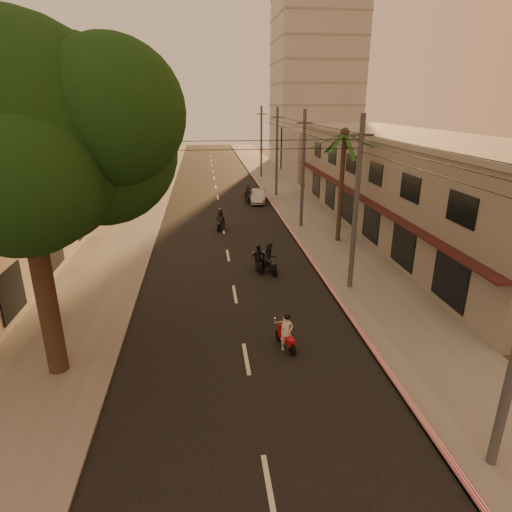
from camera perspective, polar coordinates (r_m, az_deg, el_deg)
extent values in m
plane|color=#383023|center=(15.62, -0.54, -17.58)|extent=(160.00, 160.00, 0.00)
cube|color=black|center=(33.71, -4.37, 3.50)|extent=(10.00, 140.00, 0.02)
cube|color=slate|center=(34.82, 8.08, 3.98)|extent=(5.00, 140.00, 0.12)
cube|color=slate|center=(34.23, -17.03, 3.01)|extent=(5.00, 140.00, 0.12)
cube|color=#B21325|center=(29.61, 6.02, 1.28)|extent=(0.20, 60.00, 0.20)
cube|color=gray|center=(34.51, 19.84, 8.73)|extent=(8.00, 34.00, 7.00)
cube|color=gray|center=(34.07, 20.57, 14.75)|extent=(8.20, 34.20, 0.30)
cube|color=#3B1717|center=(32.90, 12.97, 8.19)|extent=(0.80, 34.00, 0.12)
cube|color=#B7B5B2|center=(70.63, 7.94, 23.40)|extent=(12.00, 12.00, 28.00)
cylinder|color=black|center=(16.71, -26.14, -5.19)|extent=(0.70, 0.70, 6.00)
cylinder|color=black|center=(15.89, -24.61, 5.34)|extent=(1.22, 2.17, 3.04)
cylinder|color=black|center=(15.70, -30.31, 5.01)|extent=(1.31, 1.49, 2.73)
sphere|color=black|center=(15.42, -29.30, 13.73)|extent=(7.20, 7.20, 7.20)
sphere|color=black|center=(15.77, -20.08, 13.27)|extent=(5.20, 5.20, 5.20)
sphere|color=black|center=(13.63, -29.00, 9.41)|extent=(4.60, 4.60, 4.60)
sphere|color=black|center=(14.07, -18.68, 17.68)|extent=(4.40, 4.40, 4.40)
sphere|color=black|center=(17.30, -23.12, 18.73)|extent=(4.40, 4.40, 4.40)
cylinder|color=black|center=(30.37, 11.26, 8.71)|extent=(0.32, 0.32, 7.60)
sphere|color=black|center=(29.89, 11.77, 15.87)|extent=(0.60, 0.60, 0.60)
cylinder|color=#38383A|center=(22.25, 13.19, 6.39)|extent=(0.26, 0.26, 9.00)
cube|color=#38383A|center=(21.73, 13.93, 15.39)|extent=(1.20, 0.12, 0.12)
cylinder|color=#38383A|center=(33.57, 6.26, 11.23)|extent=(0.26, 0.26, 9.00)
cube|color=#38383A|center=(33.22, 6.50, 17.20)|extent=(1.20, 0.12, 0.12)
cylinder|color=#38383A|center=(45.24, 2.79, 13.55)|extent=(0.26, 0.26, 9.00)
cube|color=#38383A|center=(44.98, 2.86, 17.98)|extent=(1.20, 0.12, 0.12)
cylinder|color=#38383A|center=(57.04, 0.71, 14.89)|extent=(0.26, 0.26, 9.00)
cube|color=#38383A|center=(56.84, 0.73, 18.41)|extent=(1.20, 0.12, 0.12)
cube|color=gray|center=(59.70, 8.23, 13.47)|extent=(8.00, 14.00, 6.00)
cube|color=gray|center=(48.56, -22.30, 9.81)|extent=(8.00, 14.00, 4.40)
cube|color=gray|center=(65.82, -18.54, 13.70)|extent=(8.00, 14.00, 7.00)
cylinder|color=black|center=(18.23, 3.09, -10.61)|extent=(0.24, 0.52, 0.51)
cylinder|color=black|center=(17.38, 4.86, -12.34)|extent=(0.24, 0.52, 0.51)
cube|color=#A70C15|center=(17.62, 4.08, -10.87)|extent=(0.54, 1.04, 0.27)
cube|color=#A70C15|center=(17.90, 3.39, -9.82)|extent=(0.29, 0.17, 0.55)
cylinder|color=silver|center=(17.83, 3.24, -8.76)|extent=(0.49, 0.19, 0.04)
imported|color=beige|center=(17.49, 4.10, -10.12)|extent=(0.77, 0.69, 1.54)
sphere|color=black|center=(17.14, 4.16, -8.04)|extent=(0.27, 0.27, 0.27)
sphere|color=silver|center=(17.60, 2.54, -8.30)|extent=(0.11, 0.11, 0.11)
sphere|color=silver|center=(17.81, 4.03, -7.97)|extent=(0.11, 0.11, 0.11)
cylinder|color=black|center=(25.64, 1.03, -1.13)|extent=(0.30, 0.61, 0.61)
cylinder|color=black|center=(24.52, 2.46, -2.15)|extent=(0.30, 0.61, 0.61)
cube|color=black|center=(24.90, 1.82, -1.06)|extent=(0.67, 1.22, 0.32)
cube|color=black|center=(25.29, 1.26, -0.32)|extent=(0.34, 0.21, 0.65)
cylinder|color=silver|center=(25.27, 1.13, 0.58)|extent=(0.58, 0.23, 0.04)
imported|color=black|center=(24.79, 1.83, -0.38)|extent=(1.31, 1.23, 1.82)
sphere|color=black|center=(24.51, 1.85, 1.50)|extent=(0.32, 0.32, 0.32)
cylinder|color=black|center=(25.97, 0.06, -0.94)|extent=(0.12, 0.53, 0.53)
cylinder|color=black|center=(24.89, 0.53, -1.88)|extent=(0.12, 0.53, 0.53)
cube|color=black|center=(25.27, 0.32, -0.92)|extent=(0.31, 1.04, 0.28)
cube|color=black|center=(25.66, 0.14, -0.26)|extent=(0.29, 0.11, 0.56)
cylinder|color=silver|center=(25.65, 0.09, 0.51)|extent=(0.52, 0.07, 0.04)
imported|color=black|center=(25.18, 0.32, -0.34)|extent=(0.96, 0.48, 1.58)
sphere|color=black|center=(24.93, 0.32, 1.25)|extent=(0.28, 0.28, 0.28)
cylinder|color=black|center=(34.17, -4.37, 4.18)|extent=(0.27, 0.54, 0.54)
cylinder|color=black|center=(33.06, -4.98, 3.62)|extent=(0.27, 0.54, 0.54)
cube|color=black|center=(33.47, -4.72, 4.30)|extent=(0.61, 1.09, 0.29)
cube|color=black|center=(33.88, -4.49, 4.75)|extent=(0.31, 0.19, 0.58)
cylinder|color=silver|center=(33.90, -4.44, 5.36)|extent=(0.51, 0.22, 0.04)
imported|color=black|center=(33.40, -4.73, 4.76)|extent=(1.12, 1.02, 1.62)
sphere|color=black|center=(33.21, -4.77, 6.03)|extent=(0.29, 0.29, 0.29)
cylinder|color=black|center=(43.14, -1.34, 7.59)|extent=(0.19, 0.60, 0.59)
cylinder|color=black|center=(41.90, -0.90, 7.22)|extent=(0.19, 0.60, 0.59)
cube|color=black|center=(42.38, -1.10, 7.76)|extent=(0.46, 1.19, 0.32)
cube|color=black|center=(42.85, -1.28, 8.11)|extent=(0.33, 0.15, 0.63)
cylinder|color=silver|center=(42.90, -1.32, 8.62)|extent=(0.58, 0.12, 0.04)
imported|color=black|center=(42.32, -1.10, 8.16)|extent=(1.33, 0.98, 1.76)
sphere|color=black|center=(42.16, -1.11, 9.27)|extent=(0.32, 0.32, 0.32)
imported|color=#9B9DA3|center=(42.77, 0.34, 7.96)|extent=(2.67, 4.36, 1.29)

